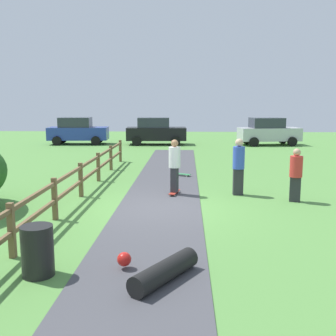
% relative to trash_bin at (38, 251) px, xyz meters
% --- Properties ---
extents(ground_plane, '(60.00, 60.00, 0.00)m').
position_rel_trash_bin_xyz_m(ground_plane, '(1.80, 4.64, -0.45)').
color(ground_plane, '#568E42').
extents(asphalt_path, '(2.40, 28.00, 0.02)m').
position_rel_trash_bin_xyz_m(asphalt_path, '(1.80, 4.64, -0.44)').
color(asphalt_path, '#47474C').
rests_on(asphalt_path, ground_plane).
extents(wooden_fence, '(0.12, 18.12, 1.10)m').
position_rel_trash_bin_xyz_m(wooden_fence, '(-0.80, 4.64, 0.22)').
color(wooden_fence, brown).
rests_on(wooden_fence, ground_plane).
extents(trash_bin, '(0.56, 0.56, 0.90)m').
position_rel_trash_bin_xyz_m(trash_bin, '(0.00, 0.00, 0.00)').
color(trash_bin, black).
rests_on(trash_bin, ground_plane).
extents(skater_riding, '(0.45, 0.82, 1.80)m').
position_rel_trash_bin_xyz_m(skater_riding, '(2.19, 6.33, 0.57)').
color(skater_riding, '#B23326').
rests_on(skater_riding, asphalt_path).
extents(skater_fallen, '(1.47, 1.52, 0.36)m').
position_rel_trash_bin_xyz_m(skater_fallen, '(2.17, -0.14, -0.25)').
color(skater_fallen, black).
rests_on(skater_fallen, asphalt_path).
extents(skateboard_loose, '(0.80, 0.56, 0.08)m').
position_rel_trash_bin_xyz_m(skateboard_loose, '(2.37, 9.67, -0.36)').
color(skateboard_loose, '#338C4C').
rests_on(skateboard_loose, asphalt_path).
extents(bystander_red, '(0.45, 0.45, 1.63)m').
position_rel_trash_bin_xyz_m(bystander_red, '(5.89, 5.60, 0.44)').
color(bystander_red, '#2D2D33').
rests_on(bystander_red, ground_plane).
extents(bystander_blue, '(0.40, 0.40, 1.85)m').
position_rel_trash_bin_xyz_m(bystander_blue, '(4.27, 6.43, 0.58)').
color(bystander_blue, '#2D2D33').
rests_on(bystander_blue, ground_plane).
extents(parked_car_black, '(4.28, 2.17, 1.92)m').
position_rel_trash_bin_xyz_m(parked_car_black, '(0.35, 22.06, 0.51)').
color(parked_car_black, black).
rests_on(parked_car_black, ground_plane).
extents(parked_car_silver, '(4.40, 2.45, 1.92)m').
position_rel_trash_bin_xyz_m(parked_car_silver, '(8.30, 22.05, 0.51)').
color(parked_car_silver, '#B7B7BC').
rests_on(parked_car_silver, ground_plane).
extents(parked_car_blue, '(4.32, 2.24, 1.92)m').
position_rel_trash_bin_xyz_m(parked_car_blue, '(-5.28, 22.06, 0.51)').
color(parked_car_blue, '#283D99').
rests_on(parked_car_blue, ground_plane).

